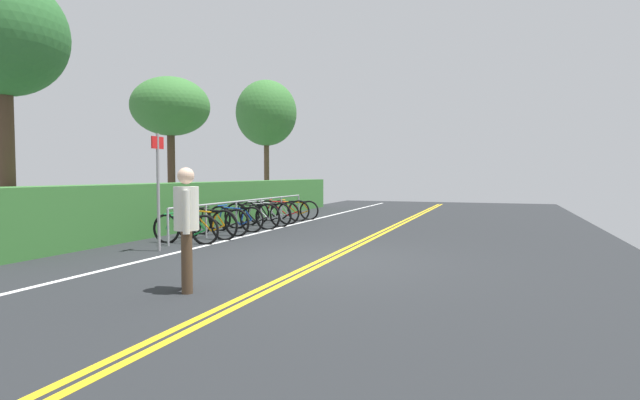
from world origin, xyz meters
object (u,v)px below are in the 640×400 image
bicycle_1 (206,224)px  bike_rack (249,207)px  tree_far_right (266,113)px  bicycle_0 (186,229)px  bicycle_5 (265,214)px  bicycle_4 (252,216)px  bicycle_7 (283,211)px  pedestrian (186,221)px  bicycle_2 (218,222)px  tree_mid (170,107)px  tree_near_left (3,37)px  bicycle_6 (273,213)px  bicycle_8 (294,210)px  sign_post_near (158,181)px  bicycle_3 (236,219)px

bicycle_1 → bike_rack: bearing=2.6°
bike_rack → tree_far_right: 9.32m
bicycle_0 → bicycle_5: bicycle_5 is taller
bicycle_0 → bicycle_4: 3.16m
bicycle_7 → pedestrian: pedestrian is taller
bicycle_2 → tree_mid: 5.85m
tree_near_left → bicycle_6: bearing=-20.2°
bicycle_1 → bicycle_6: bearing=1.0°
bike_rack → bicycle_0: size_ratio=4.51×
bicycle_2 → pedestrian: size_ratio=1.10×
tree_mid → tree_near_left: bearing=-170.3°
bicycle_2 → tree_mid: tree_mid is taller
bicycle_6 → bicycle_8: size_ratio=0.98×
bicycle_6 → tree_mid: size_ratio=0.36×
bicycle_1 → bicycle_2: bicycle_1 is taller
bicycle_0 → bike_rack: bearing=2.3°
bicycle_4 → pedestrian: 7.52m
bicycle_6 → tree_far_right: size_ratio=0.29×
bike_rack → tree_mid: (1.46, 3.65, 3.11)m
bicycle_8 → sign_post_near: size_ratio=0.74×
bike_rack → sign_post_near: sign_post_near is taller
bicycle_7 → sign_post_near: bearing=-177.5°
bicycle_3 → sign_post_near: size_ratio=0.73×
bike_rack → bicycle_0: 3.22m
bike_rack → bicycle_8: size_ratio=4.27×
tree_near_left → tree_far_right: tree_far_right is taller
bicycle_3 → bicycle_8: bicycle_3 is taller
bicycle_0 → bicycle_7: 5.58m
bicycle_0 → pedestrian: 4.72m
sign_post_near → tree_near_left: tree_near_left is taller
bicycle_3 → tree_far_right: tree_far_right is taller
bicycle_0 → bicycle_7: bicycle_7 is taller
bicycle_1 → pedestrian: pedestrian is taller
bicycle_0 → bicycle_3: bearing=3.3°
bicycle_3 → bicycle_6: bearing=-1.4°
bicycle_5 → tree_mid: bearing=80.2°
bicycle_6 → tree_near_left: 8.24m
bicycle_3 → bicycle_1: bearing=-175.6°
bike_rack → bicycle_5: 0.86m
bicycle_8 → sign_post_near: (-7.46, -0.22, 1.07)m
bicycle_6 → sign_post_near: (-5.81, -0.23, 1.05)m
bicycle_5 → bicycle_3: bearing=176.5°
bicycle_0 → sign_post_near: 1.54m
bicycle_4 → tree_mid: size_ratio=0.37×
bicycle_5 → bicycle_7: bicycle_5 is taller
bicycle_4 → bicycle_5: (0.86, 0.03, -0.01)m
bike_rack → tree_near_left: tree_near_left is taller
bicycle_2 → bicycle_7: bicycle_7 is taller
bicycle_0 → pedestrian: size_ratio=1.01×
bicycle_3 → bicycle_2: bearing=-179.3°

